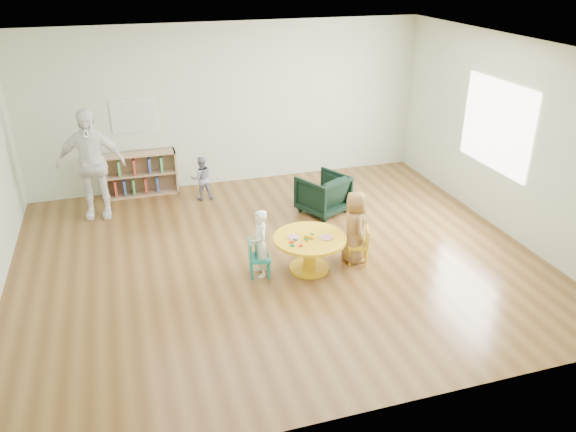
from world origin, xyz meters
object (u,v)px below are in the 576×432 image
(child_right, at_px, (354,227))
(activity_table, at_px, (310,247))
(armchair, at_px, (323,194))
(adult_caretaker, at_px, (91,164))
(kid_chair_right, at_px, (361,244))
(bookshelf, at_px, (140,174))
(kid_chair_left, at_px, (257,257))
(child_left, at_px, (260,244))
(toddler, at_px, (202,178))

(child_right, bearing_deg, activity_table, 97.14)
(armchair, relative_size, adult_caretaker, 0.40)
(kid_chair_right, bearing_deg, bookshelf, 59.61)
(kid_chair_right, distance_m, armchair, 1.67)
(kid_chair_right, xyz_separation_m, adult_caretaker, (-3.40, 2.59, 0.60))
(activity_table, height_order, kid_chair_right, activity_table)
(kid_chair_left, height_order, child_left, child_left)
(activity_table, height_order, adult_caretaker, adult_caretaker)
(kid_chair_right, relative_size, adult_caretaker, 0.29)
(bookshelf, distance_m, toddler, 1.11)
(kid_chair_right, bearing_deg, activity_table, 109.36)
(child_left, height_order, adult_caretaker, adult_caretaker)
(child_left, relative_size, child_right, 0.91)
(activity_table, distance_m, child_right, 0.67)
(bookshelf, height_order, armchair, bookshelf)
(bookshelf, relative_size, adult_caretaker, 0.69)
(child_left, distance_m, adult_caretaker, 3.26)
(activity_table, relative_size, toddler, 1.26)
(kid_chair_right, bearing_deg, armchair, 18.15)
(kid_chair_right, bearing_deg, child_right, 66.98)
(kid_chair_right, height_order, child_right, child_right)
(kid_chair_right, height_order, armchair, armchair)
(adult_caretaker, bearing_deg, child_right, -30.11)
(armchair, height_order, child_left, child_left)
(child_left, bearing_deg, armchair, 136.85)
(kid_chair_left, relative_size, bookshelf, 0.42)
(kid_chair_left, relative_size, armchair, 0.73)
(armchair, relative_size, child_left, 0.76)
(bookshelf, height_order, adult_caretaker, adult_caretaker)
(armchair, height_order, adult_caretaker, adult_caretaker)
(child_left, distance_m, child_right, 1.30)
(activity_table, relative_size, armchair, 1.38)
(kid_chair_left, bearing_deg, child_right, 99.63)
(bookshelf, xyz_separation_m, adult_caretaker, (-0.73, -0.71, 0.51))
(bookshelf, bearing_deg, armchair, -30.75)
(kid_chair_left, distance_m, bookshelf, 3.46)
(adult_caretaker, bearing_deg, bookshelf, 51.14)
(bookshelf, bearing_deg, toddler, -29.05)
(activity_table, bearing_deg, child_right, 5.07)
(child_right, bearing_deg, armchair, -3.28)
(activity_table, relative_size, child_right, 0.95)
(toddler, distance_m, adult_caretaker, 1.78)
(armchair, xyz_separation_m, child_left, (-1.45, -1.59, 0.14))
(armchair, bearing_deg, activity_table, 37.31)
(kid_chair_right, distance_m, child_right, 0.26)
(activity_table, height_order, bookshelf, bookshelf)
(activity_table, bearing_deg, kid_chair_left, 175.31)
(kid_chair_right, distance_m, child_left, 1.39)
(bookshelf, relative_size, child_right, 1.19)
(child_left, bearing_deg, bookshelf, -159.00)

